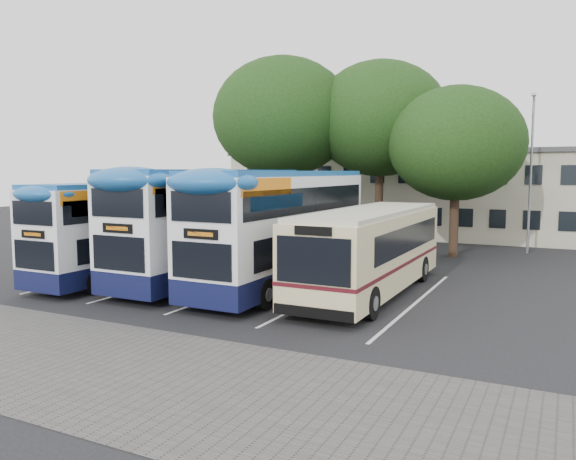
{
  "coord_description": "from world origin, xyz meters",
  "views": [
    {
      "loc": [
        8.0,
        -14.85,
        4.73
      ],
      "look_at": [
        -1.94,
        5.0,
        2.4
      ],
      "focal_mm": 35.0,
      "sensor_mm": 36.0,
      "label": 1
    }
  ],
  "objects_px": {
    "tree_mid": "(380,119)",
    "bus_dd_mid": "(213,219)",
    "tree_right": "(456,144)",
    "bus_dd_right": "(283,223)",
    "bus_single": "(372,246)",
    "tree_left": "(283,117)",
    "bus_dd_left": "(131,225)",
    "lamp_post": "(531,165)"
  },
  "relations": [
    {
      "from": "tree_mid",
      "to": "bus_dd_left",
      "type": "bearing_deg",
      "value": -114.98
    },
    {
      "from": "bus_dd_left",
      "to": "bus_dd_mid",
      "type": "distance_m",
      "value": 3.75
    },
    {
      "from": "lamp_post",
      "to": "bus_single",
      "type": "distance_m",
      "value": 15.27
    },
    {
      "from": "tree_mid",
      "to": "bus_single",
      "type": "height_order",
      "value": "tree_mid"
    },
    {
      "from": "lamp_post",
      "to": "tree_left",
      "type": "distance_m",
      "value": 14.91
    },
    {
      "from": "bus_dd_mid",
      "to": "bus_single",
      "type": "relative_size",
      "value": 1.05
    },
    {
      "from": "bus_dd_right",
      "to": "bus_single",
      "type": "bearing_deg",
      "value": 6.52
    },
    {
      "from": "tree_right",
      "to": "bus_dd_right",
      "type": "height_order",
      "value": "tree_right"
    },
    {
      "from": "tree_right",
      "to": "bus_dd_mid",
      "type": "height_order",
      "value": "tree_right"
    },
    {
      "from": "tree_left",
      "to": "bus_single",
      "type": "relative_size",
      "value": 1.08
    },
    {
      "from": "bus_dd_left",
      "to": "bus_dd_mid",
      "type": "height_order",
      "value": "bus_dd_mid"
    },
    {
      "from": "tree_left",
      "to": "tree_right",
      "type": "xyz_separation_m",
      "value": [
        10.67,
        -0.1,
        -1.87
      ]
    },
    {
      "from": "tree_right",
      "to": "bus_dd_right",
      "type": "relative_size",
      "value": 0.82
    },
    {
      "from": "tree_right",
      "to": "bus_single",
      "type": "bearing_deg",
      "value": -95.81
    },
    {
      "from": "tree_right",
      "to": "bus_single",
      "type": "height_order",
      "value": "tree_right"
    },
    {
      "from": "tree_right",
      "to": "tree_mid",
      "type": "bearing_deg",
      "value": 158.27
    },
    {
      "from": "tree_left",
      "to": "bus_dd_right",
      "type": "height_order",
      "value": "tree_left"
    },
    {
      "from": "bus_dd_mid",
      "to": "bus_dd_right",
      "type": "height_order",
      "value": "bus_dd_mid"
    },
    {
      "from": "tree_left",
      "to": "bus_dd_right",
      "type": "distance_m",
      "value": 14.05
    },
    {
      "from": "tree_mid",
      "to": "tree_right",
      "type": "xyz_separation_m",
      "value": [
        4.92,
        -1.96,
        -1.69
      ]
    },
    {
      "from": "lamp_post",
      "to": "bus_dd_left",
      "type": "bearing_deg",
      "value": -134.16
    },
    {
      "from": "bus_dd_mid",
      "to": "bus_dd_right",
      "type": "relative_size",
      "value": 1.01
    },
    {
      "from": "tree_mid",
      "to": "bus_dd_right",
      "type": "height_order",
      "value": "tree_mid"
    },
    {
      "from": "tree_mid",
      "to": "bus_single",
      "type": "relative_size",
      "value": 1.04
    },
    {
      "from": "bus_single",
      "to": "bus_dd_mid",
      "type": "bearing_deg",
      "value": -176.9
    },
    {
      "from": "tree_left",
      "to": "bus_single",
      "type": "distance_m",
      "value": 15.91
    },
    {
      "from": "tree_left",
      "to": "tree_right",
      "type": "distance_m",
      "value": 10.83
    },
    {
      "from": "tree_mid",
      "to": "bus_dd_mid",
      "type": "bearing_deg",
      "value": -103.79
    },
    {
      "from": "tree_right",
      "to": "bus_single",
      "type": "xyz_separation_m",
      "value": [
        -1.12,
        -11.0,
        -4.36
      ]
    },
    {
      "from": "bus_single",
      "to": "tree_left",
      "type": "bearing_deg",
      "value": 130.71
    },
    {
      "from": "bus_dd_left",
      "to": "bus_single",
      "type": "relative_size",
      "value": 0.93
    },
    {
      "from": "tree_mid",
      "to": "bus_dd_left",
      "type": "height_order",
      "value": "tree_mid"
    },
    {
      "from": "tree_mid",
      "to": "lamp_post",
      "type": "bearing_deg",
      "value": 7.97
    },
    {
      "from": "lamp_post",
      "to": "bus_single",
      "type": "bearing_deg",
      "value": -108.47
    },
    {
      "from": "bus_dd_left",
      "to": "bus_dd_right",
      "type": "distance_m",
      "value": 7.08
    },
    {
      "from": "bus_single",
      "to": "tree_mid",
      "type": "bearing_deg",
      "value": 106.36
    },
    {
      "from": "tree_mid",
      "to": "bus_dd_mid",
      "type": "xyz_separation_m",
      "value": [
        -3.27,
        -13.34,
        -5.26
      ]
    },
    {
      "from": "lamp_post",
      "to": "bus_single",
      "type": "xyz_separation_m",
      "value": [
        -4.73,
        -14.15,
        -3.23
      ]
    },
    {
      "from": "lamp_post",
      "to": "bus_dd_left",
      "type": "distance_m",
      "value": 22.17
    },
    {
      "from": "tree_mid",
      "to": "bus_dd_mid",
      "type": "height_order",
      "value": "tree_mid"
    },
    {
      "from": "tree_mid",
      "to": "bus_dd_right",
      "type": "distance_m",
      "value": 14.38
    },
    {
      "from": "tree_left",
      "to": "tree_mid",
      "type": "xyz_separation_m",
      "value": [
        5.74,
        1.87,
        -0.19
      ]
    }
  ]
}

